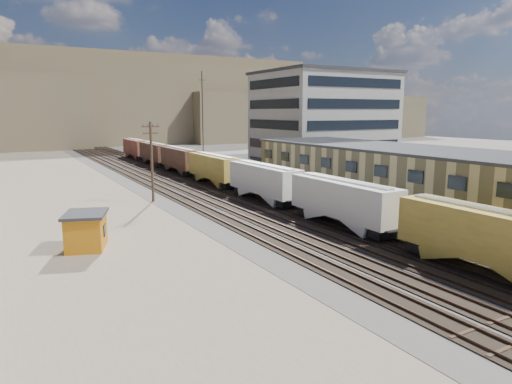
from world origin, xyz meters
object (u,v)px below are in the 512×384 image
freight_train (237,173)px  utility_pole_north (152,160)px  parked_car_blue (307,166)px  maintenance_shed (86,230)px

freight_train → utility_pole_north: utility_pole_north is taller
freight_train → parked_car_blue: size_ratio=25.10×
utility_pole_north → maintenance_shed: bearing=-122.4°
maintenance_shed → parked_car_blue: 58.51m
parked_car_blue → maintenance_shed: bearing=-160.2°
parked_car_blue → freight_train: bearing=-161.7°
utility_pole_north → parked_car_blue: size_ratio=2.10×
maintenance_shed → parked_car_blue: (47.13, 34.66, -0.90)m
freight_train → maintenance_shed: size_ratio=23.98×
freight_train → parked_car_blue: freight_train is taller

